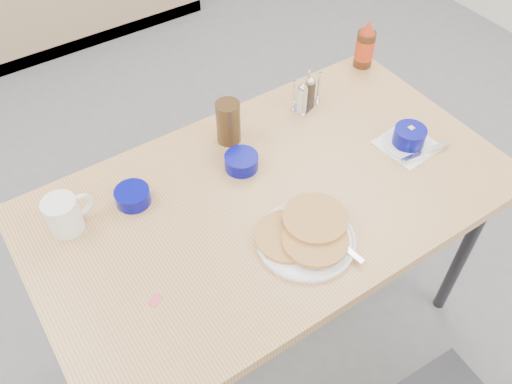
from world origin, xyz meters
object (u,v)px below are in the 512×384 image
grits_setting (409,139)px  creamer_bowl (133,196)px  butter_bowl (241,162)px  amber_tumbler (228,122)px  condiment_caddy (306,96)px  dining_table (272,207)px  coffee_mug (64,214)px  syrup_bottle (365,47)px  pancake_plate (306,235)px

grits_setting → creamer_bowl: size_ratio=1.94×
grits_setting → butter_bowl: grits_setting is taller
grits_setting → amber_tumbler: 0.57m
creamer_bowl → condiment_caddy: bearing=5.9°
dining_table → condiment_caddy: size_ratio=11.50×
dining_table → butter_bowl: bearing=96.3°
coffee_mug → butter_bowl: bearing=-7.7°
syrup_bottle → condiment_caddy: bearing=-167.0°
creamer_bowl → syrup_bottle: (0.99, 0.14, 0.06)m
pancake_plate → grits_setting: 0.51m
condiment_caddy → amber_tumbler: bearing=161.2°
coffee_mug → condiment_caddy: (0.86, 0.06, -0.01)m
dining_table → amber_tumbler: 0.30m
amber_tumbler → syrup_bottle: 0.63m
amber_tumbler → syrup_bottle: size_ratio=0.80×
coffee_mug → creamer_bowl: 0.19m
pancake_plate → syrup_bottle: (0.66, 0.53, 0.06)m
creamer_bowl → amber_tumbler: amber_tumbler is taller
coffee_mug → creamer_bowl: (0.19, -0.01, -0.03)m
butter_bowl → syrup_bottle: bearing=16.9°
grits_setting → amber_tumbler: (-0.45, 0.34, 0.04)m
dining_table → coffee_mug: size_ratio=10.19×
coffee_mug → amber_tumbler: amber_tumbler is taller
syrup_bottle → butter_bowl: bearing=-163.1°
butter_bowl → amber_tumbler: bearing=75.1°
amber_tumbler → condiment_caddy: (0.30, -0.00, -0.03)m
creamer_bowl → butter_bowl: size_ratio=0.98×
coffee_mug → syrup_bottle: bearing=6.2°
creamer_bowl → syrup_bottle: 1.00m
creamer_bowl → condiment_caddy: condiment_caddy is taller
pancake_plate → coffee_mug: coffee_mug is taller
coffee_mug → amber_tumbler: size_ratio=0.96×
creamer_bowl → amber_tumbler: bearing=11.0°
butter_bowl → creamer_bowl: bearing=170.5°
amber_tumbler → creamer_bowl: bearing=-169.0°
dining_table → syrup_bottle: (0.64, 0.34, 0.14)m
amber_tumbler → syrup_bottle: (0.62, 0.07, 0.01)m
amber_tumbler → syrup_bottle: bearing=6.6°
pancake_plate → amber_tumbler: size_ratio=1.95×
pancake_plate → amber_tumbler: amber_tumbler is taller
dining_table → condiment_caddy: bearing=39.6°
dining_table → coffee_mug: bearing=158.5°
grits_setting → condiment_caddy: (-0.15, 0.33, 0.01)m
creamer_bowl → condiment_caddy: size_ratio=0.83×
creamer_bowl → butter_bowl: 0.34m
butter_bowl → grits_setting: bearing=-23.2°
coffee_mug → syrup_bottle: syrup_bottle is taller
pancake_plate → amber_tumbler: (0.04, 0.45, 0.05)m
pancake_plate → amber_tumbler: 0.46m
amber_tumbler → butter_bowl: bearing=-104.9°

